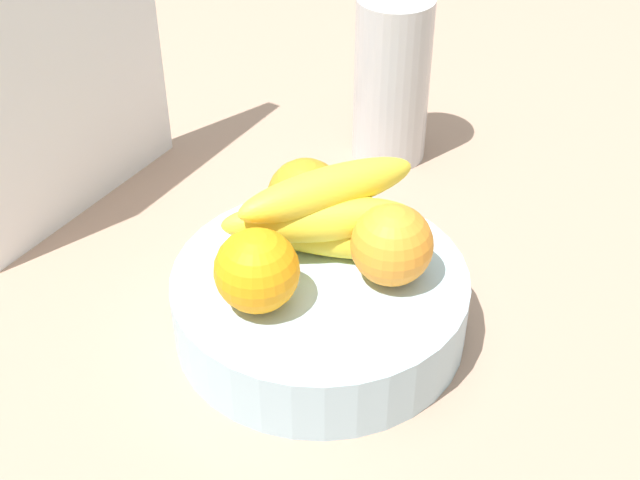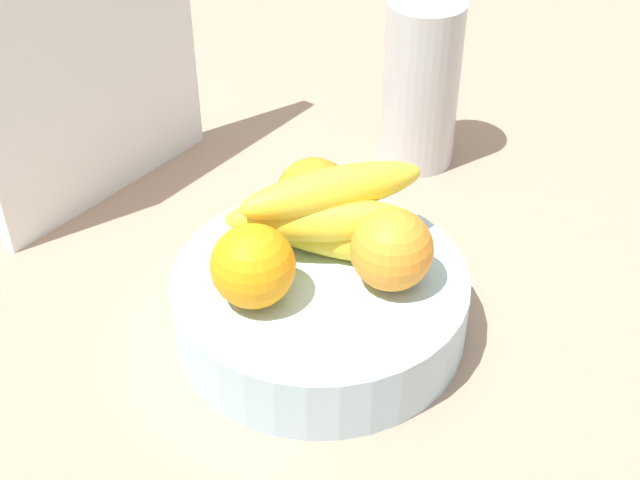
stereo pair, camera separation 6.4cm
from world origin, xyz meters
The scene contains 8 objects.
ground_plane centered at (0.00, 0.00, -1.50)cm, with size 180.00×140.00×3.00cm, color #A17F6A.
fruit_bowl centered at (-3.14, 1.55, 3.17)cm, with size 26.49×26.49×6.34cm, color #AACBD9.
orange_front_left centered at (-8.96, 4.05, 9.94)cm, with size 7.20×7.20×7.20cm, color orange.
orange_front_right centered at (-0.41, -3.74, 9.94)cm, with size 7.20×7.20×7.20cm, color orange.
orange_center centered at (2.07, 6.37, 9.94)cm, with size 7.20×7.20×7.20cm, color orange.
banana_bunch centered at (-0.10, 3.16, 10.54)cm, with size 16.82×17.41×8.40cm.
cutting_board centered at (-0.04, 34.05, 18.00)cm, with size 28.00×1.80×36.00cm, color silver.
thermos_tumbler centered at (26.69, 10.73, 9.71)cm, with size 8.58×8.58×19.43cm, color #BDBCBE.
Camera 1 is at (-53.32, -29.99, 56.57)cm, focal length 49.47 mm.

